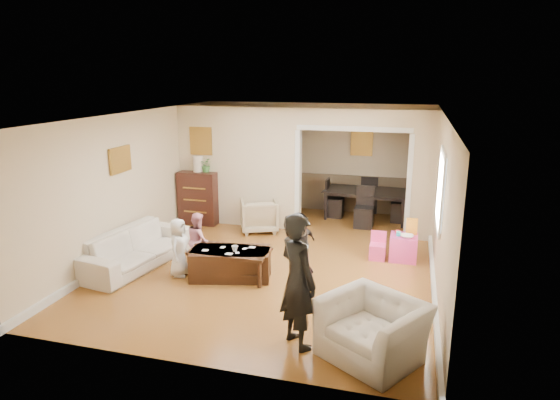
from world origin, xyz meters
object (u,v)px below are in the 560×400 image
(table_lamp, at_px, (198,164))
(child_toddler, at_px, (303,243))
(coffee_table, at_px, (231,264))
(dining_table, at_px, (367,205))
(armchair_back, at_px, (259,215))
(child_kneel_b, at_px, (199,240))
(cyan_cup, at_px, (398,234))
(child_kneel_a, at_px, (179,247))
(sofa, at_px, (136,248))
(dresser, at_px, (199,197))
(armchair_front, at_px, (373,329))
(adult_person, at_px, (298,280))
(coffee_cup, at_px, (235,249))
(play_table, at_px, (403,248))

(table_lamp, xyz_separation_m, child_toddler, (2.81, -1.92, -0.92))
(coffee_table, xyz_separation_m, dining_table, (1.83, 3.95, 0.10))
(armchair_back, relative_size, child_kneel_b, 0.80)
(cyan_cup, relative_size, child_kneel_a, 0.08)
(sofa, distance_m, dresser, 2.63)
(sofa, xyz_separation_m, armchair_front, (4.23, -1.79, 0.04))
(dresser, distance_m, child_kneel_a, 2.96)
(cyan_cup, relative_size, child_toddler, 0.09)
(coffee_table, height_order, adult_person, adult_person)
(coffee_table, relative_size, adult_person, 0.75)
(coffee_table, distance_m, cyan_cup, 3.05)
(child_kneel_a, bearing_deg, table_lamp, 14.04)
(dresser, distance_m, coffee_table, 3.22)
(sofa, xyz_separation_m, child_toddler, (2.82, 0.70, 0.12))
(coffee_cup, bearing_deg, sofa, 176.98)
(cyan_cup, distance_m, child_kneel_b, 3.54)
(coffee_cup, xyz_separation_m, dining_table, (1.73, 4.00, -0.19))
(coffee_cup, xyz_separation_m, child_kneel_b, (-0.80, 0.35, -0.04))
(dresser, bearing_deg, cyan_cup, -14.67)
(table_lamp, bearing_deg, child_kneel_b, -65.88)
(armchair_front, xyz_separation_m, table_lamp, (-4.22, 4.41, 1.00))
(dresser, bearing_deg, child_toddler, -34.32)
(sofa, bearing_deg, coffee_cup, -83.67)
(coffee_table, relative_size, dining_table, 0.67)
(sofa, xyz_separation_m, cyan_cup, (4.40, 1.47, 0.18))
(play_table, height_order, adult_person, adult_person)
(table_lamp, xyz_separation_m, coffee_table, (1.76, -2.67, -1.12))
(play_table, distance_m, child_toddler, 1.88)
(coffee_cup, bearing_deg, dresser, 124.38)
(coffee_table, bearing_deg, adult_person, -47.98)
(coffee_cup, bearing_deg, armchair_back, 99.10)
(coffee_table, bearing_deg, cyan_cup, 30.06)
(adult_person, xyz_separation_m, child_toddler, (-0.49, 2.46, -0.41))
(cyan_cup, bearing_deg, armchair_front, -92.93)
(sofa, height_order, coffee_cup, sofa)
(adult_person, bearing_deg, play_table, -66.47)
(child_kneel_b, bearing_deg, armchair_front, -156.77)
(coffee_cup, height_order, child_kneel_a, child_kneel_a)
(dresser, xyz_separation_m, dining_table, (3.60, 1.29, -0.25))
(dresser, xyz_separation_m, coffee_table, (1.76, -2.67, -0.35))
(armchair_back, xyz_separation_m, play_table, (3.03, -0.89, -0.12))
(sofa, height_order, dresser, dresser)
(child_kneel_b, bearing_deg, child_toddler, -109.44)
(armchair_front, bearing_deg, coffee_table, 176.96)
(dining_table, relative_size, child_kneel_b, 1.98)
(coffee_table, bearing_deg, sofa, 178.43)
(armchair_back, bearing_deg, cyan_cup, 138.48)
(armchair_back, xyz_separation_m, coffee_cup, (0.40, -2.51, 0.18))
(child_kneel_a, bearing_deg, coffee_cup, -87.85)
(armchair_front, relative_size, play_table, 2.31)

